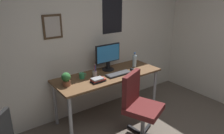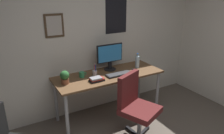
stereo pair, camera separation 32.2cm
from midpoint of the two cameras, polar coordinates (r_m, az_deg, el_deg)
wall_back at (r=3.46m, az=-3.74°, el=8.37°), size 4.40×0.10×2.60m
desk at (r=3.38m, az=1.88°, el=-3.21°), size 1.73×0.65×0.74m
office_chair at (r=2.96m, az=9.47°, el=-9.97°), size 0.60×0.61×0.95m
monitor at (r=3.46m, az=2.06°, el=2.97°), size 0.46×0.20×0.43m
keyboard at (r=3.32m, az=4.72°, el=-1.99°), size 0.43×0.15×0.03m
computer_mouse at (r=3.50m, az=8.59°, el=-0.87°), size 0.06×0.11×0.04m
water_bottle at (r=3.65m, az=9.36°, el=1.41°), size 0.07×0.07×0.25m
coffee_mug_near at (r=3.23m, az=-5.29°, el=-2.09°), size 0.12×0.08×0.09m
potted_plant at (r=3.01m, az=-9.67°, el=-2.68°), size 0.13×0.13×0.19m
pen_cup at (r=3.25m, az=-1.83°, el=-1.67°), size 0.07×0.07×0.20m
book_stack_left at (r=3.08m, az=-1.22°, el=-3.40°), size 0.22×0.13×0.06m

